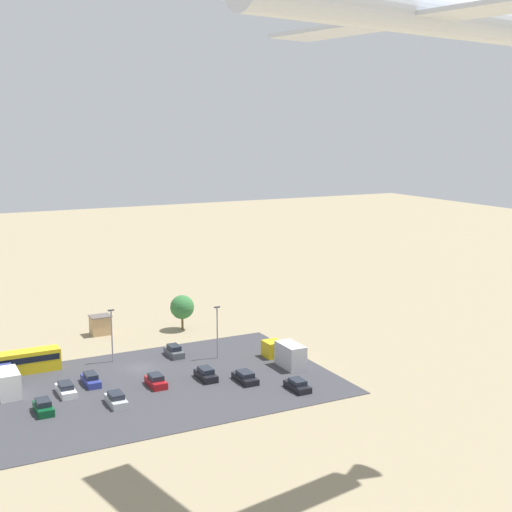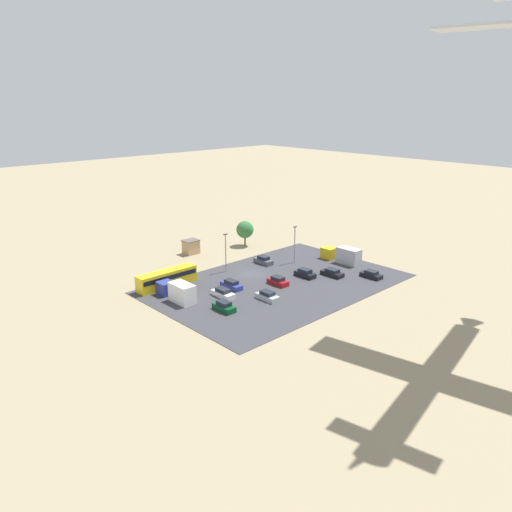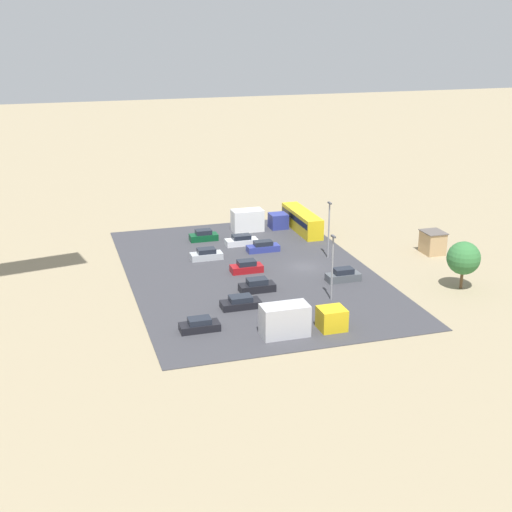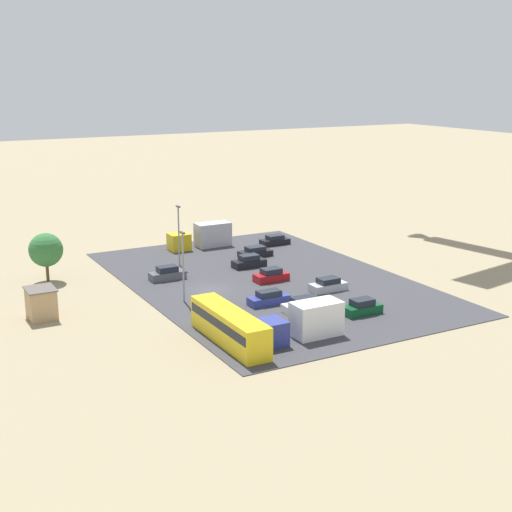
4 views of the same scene
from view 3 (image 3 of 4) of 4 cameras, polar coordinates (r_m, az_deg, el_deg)
The scene contains 18 objects.
ground_plane at distance 93.65m, azimuth 3.90°, elevation -0.92°, with size 400.00×400.00×0.00m, color gray.
parking_lot_surface at distance 91.39m, azimuth -0.47°, elevation -1.36°, with size 46.15×30.69×0.08m.
shed_building at distance 101.53m, azimuth 13.95°, elevation 1.07°, with size 3.38×2.87×3.15m.
bus at distance 109.03m, azimuth 3.70°, elevation 2.89°, with size 11.70×2.56×3.05m.
parked_car_0 at distance 80.44m, azimuth -1.24°, elevation -3.76°, with size 2.00×4.49×1.41m.
parked_car_1 at distance 85.07m, azimuth 0.09°, elevation -2.41°, with size 1.86×4.27×1.60m.
parked_car_2 at distance 104.50m, azimuth -4.22°, elevation 1.61°, with size 1.86×4.09×1.62m.
parked_car_3 at distance 102.18m, azimuth -1.18°, elevation 1.23°, with size 1.86×4.61×1.50m.
parked_car_4 at distance 91.38m, azimuth -0.76°, elevation -0.89°, with size 1.87×4.10×1.58m.
parked_car_5 at distance 99.35m, azimuth 0.57°, elevation 0.72°, with size 1.71×4.54×1.52m.
parked_car_6 at distance 89.02m, azimuth 6.99°, elevation -1.56°, with size 1.78×4.25×1.65m.
parked_car_7 at distance 96.41m, azimuth -3.99°, elevation 0.11°, with size 1.89×4.29×1.52m.
parked_car_8 at distance 75.02m, azimuth -4.54°, elevation -5.55°, with size 1.89×4.20×1.41m.
parked_truck_0 at distance 73.88m, azimuth 3.40°, elevation -5.12°, with size 2.54×9.07×3.35m.
parked_truck_1 at distance 109.08m, azimuth 0.01°, elevation 2.86°, with size 2.59×8.63×3.29m.
tree_near_shed at distance 88.63m, azimuth 16.27°, elevation -0.17°, with size 4.01×4.01×5.88m.
light_pole_lot_centre at distance 96.17m, azimuth 5.85°, elevation 2.30°, with size 0.90×0.28×7.76m.
light_pole_lot_edge at distance 81.75m, azimuth 6.13°, elevation -0.69°, with size 0.90×0.28×7.79m.
Camera 3 is at (-82.32, 31.66, 31.47)m, focal length 50.00 mm.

